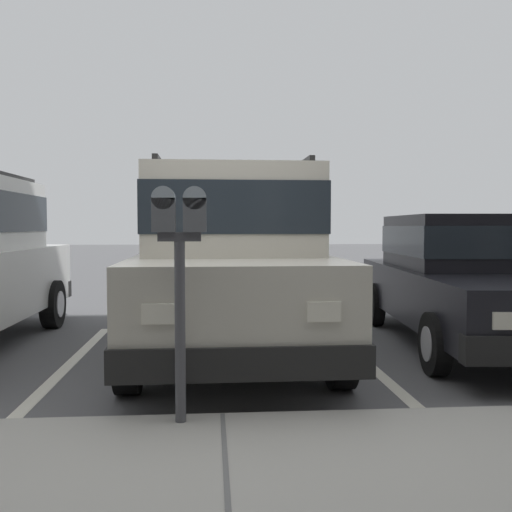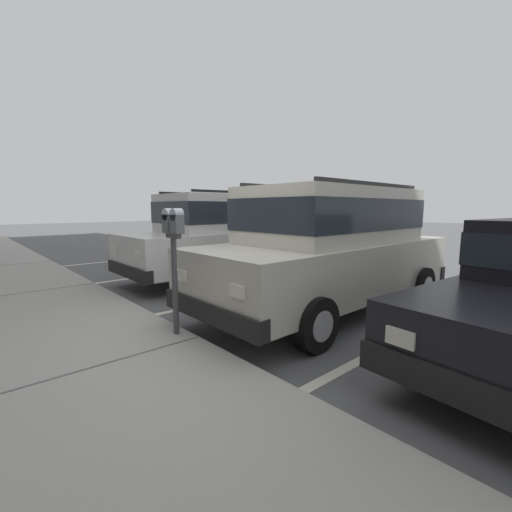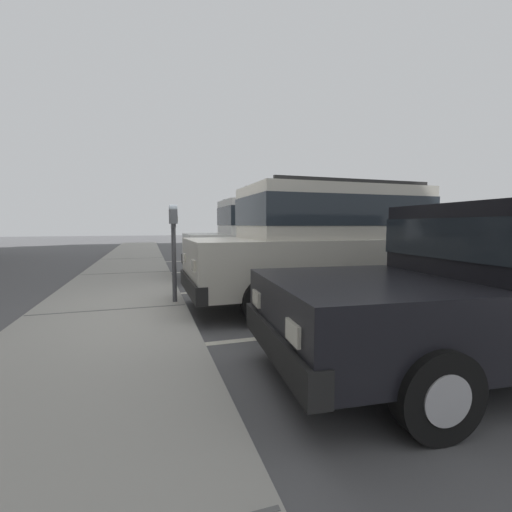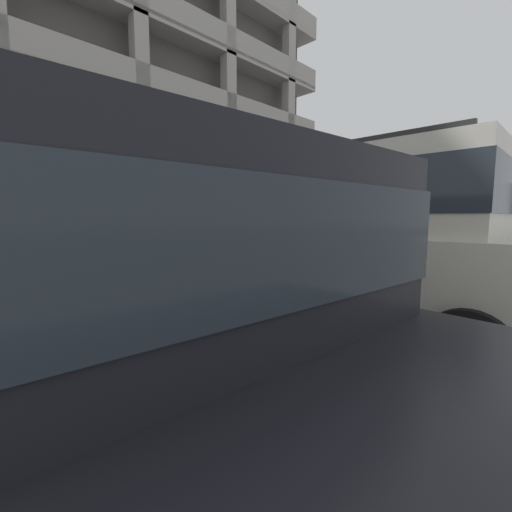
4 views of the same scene
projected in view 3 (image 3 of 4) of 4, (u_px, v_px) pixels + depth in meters
ground_plane at (199, 314)px, 5.37m from camera, size 80.00×80.00×0.10m
sidewalk at (110, 314)px, 4.97m from camera, size 40.00×2.20×0.12m
parking_stall_lines at (255, 289)px, 7.23m from camera, size 12.26×4.80×0.01m
silver_suv at (330, 240)px, 5.82m from camera, size 2.05×4.79×2.03m
red_sedan at (509, 282)px, 3.21m from camera, size 2.10×4.61×1.54m
dark_hatchback at (277, 235)px, 9.03m from camera, size 2.04×4.79×2.03m
parking_meter_near at (173, 230)px, 5.41m from camera, size 0.35×0.12×1.54m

